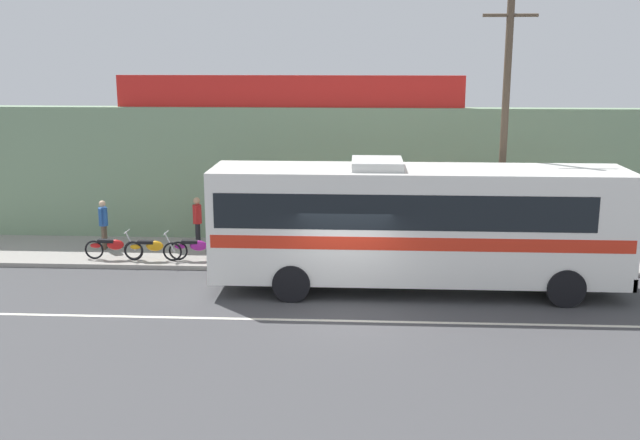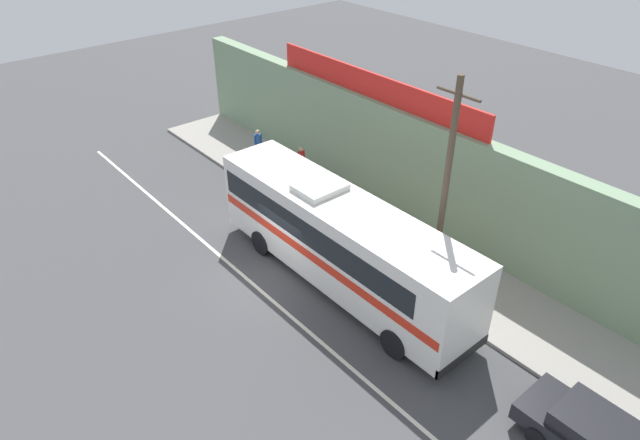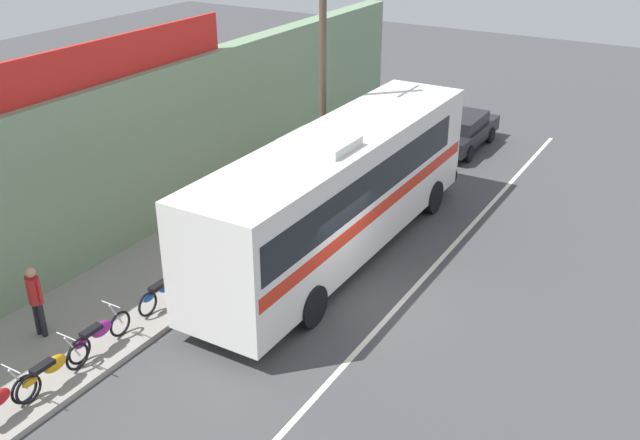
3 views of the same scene
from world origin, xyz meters
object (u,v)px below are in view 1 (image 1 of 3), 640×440
intercity_bus (414,220)px  motorcycle_red (263,248)px  motorcycle_purple (113,247)px  pedestrian_far_right (197,218)px  motorcycle_green (196,248)px  utility_pole (504,131)px  motorcycle_black (152,248)px  pedestrian_far_left (103,221)px

intercity_bus → motorcycle_red: intercity_bus is taller
motorcycle_purple → pedestrian_far_right: size_ratio=1.09×
motorcycle_green → utility_pole: bearing=-0.6°
motorcycle_black → motorcycle_red: same height
motorcycle_green → motorcycle_black: size_ratio=0.97×
pedestrian_far_left → motorcycle_green: bearing=-19.8°
pedestrian_far_left → motorcycle_black: bearing=-33.6°
motorcycle_green → pedestrian_far_left: size_ratio=1.08×
motorcycle_green → pedestrian_far_right: 1.71m
motorcycle_purple → motorcycle_green: bearing=0.7°
intercity_bus → motorcycle_green: (-6.78, 2.26, -1.50)m
motorcycle_purple → motorcycle_red: bearing=0.8°
utility_pole → motorcycle_black: (-10.95, -0.01, -3.81)m
motorcycle_red → pedestrian_far_right: bearing=147.7°
pedestrian_far_left → pedestrian_far_right: bearing=6.4°
motorcycle_green → pedestrian_far_right: (-0.27, 1.58, 0.60)m
motorcycle_purple → motorcycle_black: size_ratio=1.02×
motorcycle_purple → motorcycle_black: 1.32m
pedestrian_far_right → pedestrian_far_left: pedestrian_far_right is taller
pedestrian_far_left → utility_pole: bearing=-5.8°
motorcycle_black → utility_pole: bearing=0.1°
motorcycle_black → pedestrian_far_right: (1.12, 1.69, 0.60)m
intercity_bus → utility_pole: (2.77, 2.16, 2.31)m
intercity_bus → utility_pole: 4.20m
motorcycle_green → pedestrian_far_right: bearing=99.8°
motorcycle_red → pedestrian_far_right: 2.95m
motorcycle_purple → motorcycle_green: 2.70m
intercity_bus → pedestrian_far_left: size_ratio=6.88×
utility_pole → motorcycle_red: bearing=179.0°
motorcycle_black → pedestrian_far_left: 2.48m
motorcycle_red → pedestrian_far_left: size_ratio=1.12×
intercity_bus → motorcycle_purple: bearing=166.8°
pedestrian_far_left → motorcycle_purple: bearing=-60.8°
motorcycle_green → motorcycle_black: same height
motorcycle_green → motorcycle_black: (-1.39, -0.11, 0.00)m
motorcycle_red → pedestrian_far_left: (-5.58, 1.19, 0.55)m
utility_pole → pedestrian_far_right: size_ratio=4.68×
motorcycle_purple → motorcycle_black: same height
pedestrian_far_right → utility_pole: bearing=-9.7°
utility_pole → motorcycle_green: bearing=179.4°
motorcycle_green → motorcycle_black: 1.40m
motorcycle_red → pedestrian_far_right: (-2.44, 1.55, 0.60)m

